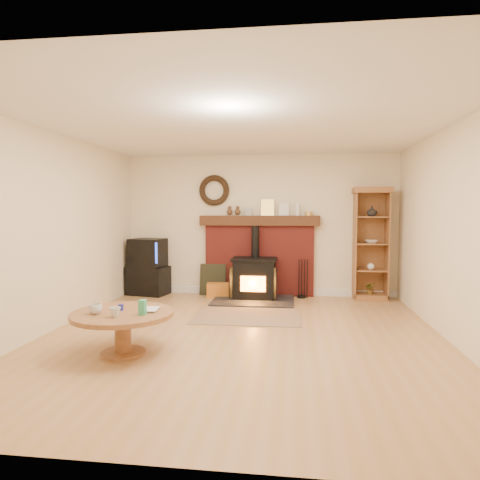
# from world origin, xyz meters

# --- Properties ---
(ground) EXTENTS (5.50, 5.50, 0.00)m
(ground) POSITION_xyz_m (0.00, 0.00, 0.00)
(ground) COLOR #B08049
(ground) RESTS_ON ground
(room_shell) EXTENTS (5.02, 5.52, 2.61)m
(room_shell) POSITION_xyz_m (-0.02, 0.09, 1.72)
(room_shell) COLOR beige
(room_shell) RESTS_ON ground
(chimney_breast) EXTENTS (2.20, 0.22, 1.78)m
(chimney_breast) POSITION_xyz_m (0.00, 2.67, 0.80)
(chimney_breast) COLOR maroon
(chimney_breast) RESTS_ON ground
(wood_stove) EXTENTS (1.40, 1.00, 1.30)m
(wood_stove) POSITION_xyz_m (-0.05, 2.27, 0.36)
(wood_stove) COLOR black
(wood_stove) RESTS_ON ground
(area_rug) EXTENTS (1.60, 1.11, 0.01)m
(area_rug) POSITION_xyz_m (-0.05, 1.03, 0.01)
(area_rug) COLOR brown
(area_rug) RESTS_ON ground
(tv_unit) EXTENTS (0.80, 0.63, 1.05)m
(tv_unit) POSITION_xyz_m (-2.08, 2.47, 0.50)
(tv_unit) COLOR black
(tv_unit) RESTS_ON ground
(curio_cabinet) EXTENTS (0.63, 0.46, 1.98)m
(curio_cabinet) POSITION_xyz_m (1.98, 2.55, 0.99)
(curio_cabinet) COLOR brown
(curio_cabinet) RESTS_ON ground
(firelog_box) EXTENTS (0.43, 0.30, 0.25)m
(firelog_box) POSITION_xyz_m (-0.73, 2.40, 0.12)
(firelog_box) COLOR orange
(firelog_box) RESTS_ON ground
(leaning_painting) EXTENTS (0.49, 0.13, 0.58)m
(leaning_painting) POSITION_xyz_m (-0.86, 2.55, 0.29)
(leaning_painting) COLOR black
(leaning_painting) RESTS_ON ground
(fire_tools) EXTENTS (0.19, 0.16, 0.70)m
(fire_tools) POSITION_xyz_m (0.79, 2.50, 0.16)
(fire_tools) COLOR black
(fire_tools) RESTS_ON ground
(coffee_table) EXTENTS (1.11, 1.11, 0.63)m
(coffee_table) POSITION_xyz_m (-1.22, -0.80, 0.38)
(coffee_table) COLOR brown
(coffee_table) RESTS_ON ground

